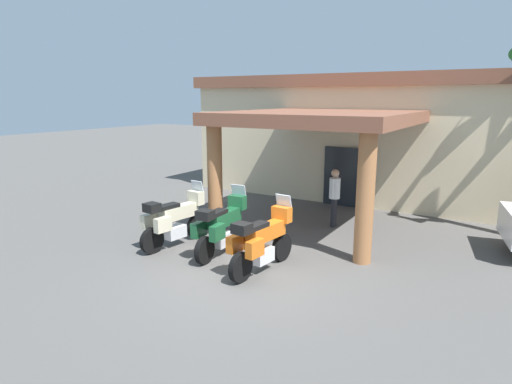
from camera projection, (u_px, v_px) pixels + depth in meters
ground_plane at (240, 272)px, 9.59m from camera, size 80.00×80.00×0.00m
motel_building at (371, 135)px, 16.96m from camera, size 13.56×10.80×4.62m
motorcycle_cream at (174, 220)px, 11.19m from camera, size 0.78×2.21×1.61m
motorcycle_green at (222, 227)px, 10.59m from camera, size 0.73×2.21×1.61m
motorcycle_orange at (262, 241)px, 9.52m from camera, size 0.75×2.21×1.61m
pedestrian at (335, 193)px, 12.80m from camera, size 0.32×0.53×1.75m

